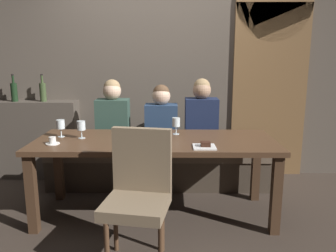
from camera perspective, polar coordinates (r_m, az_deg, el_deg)
name	(u,v)px	position (r m, az deg, el deg)	size (l,w,h in m)	color
ground	(156,214)	(3.38, -2.08, -14.51)	(9.00, 9.00, 0.00)	#382D26
back_wall_tiled	(159,55)	(4.24, -1.48, 11.87)	(6.00, 0.12, 3.00)	brown
arched_door	(271,66)	(4.34, 16.86, 9.59)	(0.90, 0.05, 2.55)	brown
back_counter	(34,139)	(4.52, -21.54, -2.08)	(1.10, 0.28, 0.95)	#494138
dining_table	(155,149)	(3.14, -2.17, -3.81)	(2.20, 0.84, 0.74)	#412B1C
banquette_bench	(158,167)	(3.94, -1.64, -6.98)	(2.50, 0.44, 0.45)	#40352A
chair_near_side	(139,188)	(2.50, -4.97, -10.36)	(0.51, 0.51, 0.98)	#4C3321
diner_redhead	(113,117)	(3.84, -9.24, 1.56)	(0.36, 0.24, 0.79)	#2D473D
diner_bearded	(161,119)	(3.80, -1.13, 1.17)	(0.36, 0.24, 0.73)	navy
diner_far_end	(201,117)	(3.79, 5.62, 1.60)	(0.36, 0.24, 0.80)	#192342
wine_bottle_dark_red	(14,91)	(4.47, -24.43, 5.30)	(0.08, 0.08, 0.33)	black
wine_bottle_pale_label	(43,91)	(4.35, -20.27, 5.47)	(0.08, 0.08, 0.33)	#384728
wine_glass_near_right	(81,126)	(3.24, -14.37, -0.07)	(0.08, 0.08, 0.16)	silver
wine_glass_far_right	(61,125)	(3.35, -17.59, 0.20)	(0.08, 0.08, 0.16)	silver
wine_glass_end_left	(176,123)	(3.29, 1.37, 0.51)	(0.08, 0.08, 0.16)	silver
espresso_cup	(53,141)	(3.12, -18.82, -2.42)	(0.12, 0.12, 0.06)	white
dessert_plate	(205,146)	(2.86, 6.19, -3.33)	(0.19, 0.19, 0.05)	white
folded_napkin	(150,144)	(2.94, -3.00, -3.08)	(0.11, 0.10, 0.01)	silver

